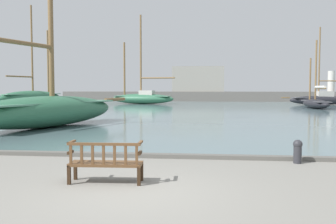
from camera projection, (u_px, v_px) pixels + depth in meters
ground_plane at (132, 193)px, 7.48m from camera, size 160.00×160.00×0.00m
harbor_water at (198, 104)px, 51.13m from camera, size 100.00×80.00×0.08m
quay_edge_kerb at (158, 156)px, 11.29m from camera, size 40.00×0.30×0.12m
park_bench at (106, 162)px, 8.24m from camera, size 1.62×0.59×0.92m
sailboat_distant_harbor at (32, 97)px, 44.35m from camera, size 5.14×9.67×11.81m
sailboat_far_port at (320, 99)px, 46.54m from camera, size 8.92×3.39×9.59m
sailboat_outer_port at (49, 108)px, 19.64m from camera, size 5.85×12.56×13.75m
sailboat_nearest_port at (143, 97)px, 49.31m from camera, size 8.88×4.09×11.63m
sailboat_centre_channel at (316, 102)px, 38.20m from camera, size 2.10×6.26×6.94m
mooring_bollard at (298, 150)px, 10.42m from camera, size 0.26×0.26×0.66m
far_breakwater at (201, 92)px, 59.57m from camera, size 44.32×2.40×5.62m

